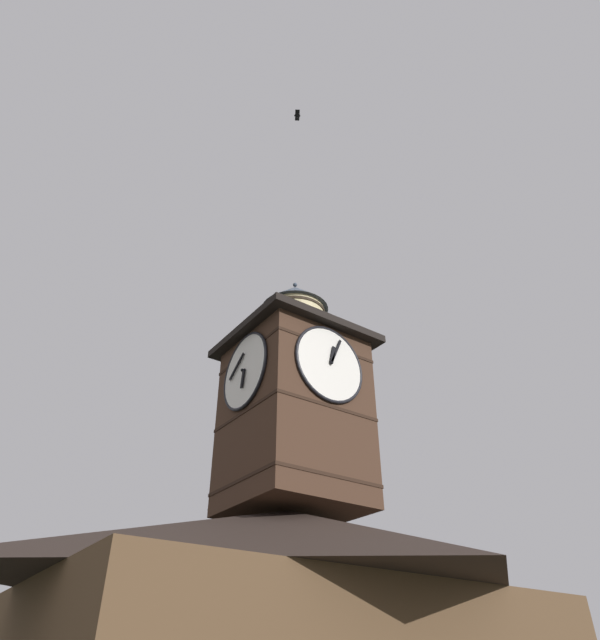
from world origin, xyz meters
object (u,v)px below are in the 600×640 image
clock_tower (294,403)px  pine_tree_behind (251,551)px  flying_bird_high (297,116)px  building_main (287,622)px  moon (140,590)px

clock_tower → pine_tree_behind: 5.78m
clock_tower → flying_bird_high: flying_bird_high is taller
flying_bird_high → pine_tree_behind: bearing=-113.2°
building_main → pine_tree_behind: 5.36m
building_main → moon: size_ratio=6.15×
building_main → clock_tower: bearing=-146.5°
clock_tower → flying_bird_high: bearing=56.3°
pine_tree_behind → clock_tower: bearing=74.8°
pine_tree_behind → flying_bird_high: size_ratio=27.96×
building_main → moon: moon is taller
moon → clock_tower: bearing=74.6°
building_main → pine_tree_behind: bearing=-108.5°
moon → flying_bird_high: 48.07m
flying_bird_high → clock_tower: bearing=-123.7°
pine_tree_behind → flying_bird_high: (3.03, 7.07, 13.76)m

